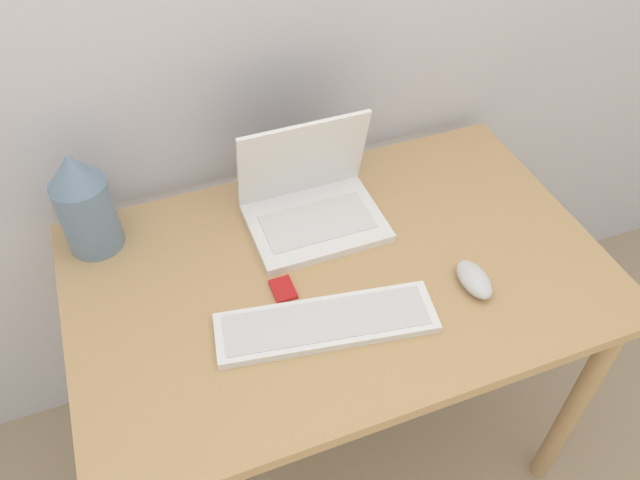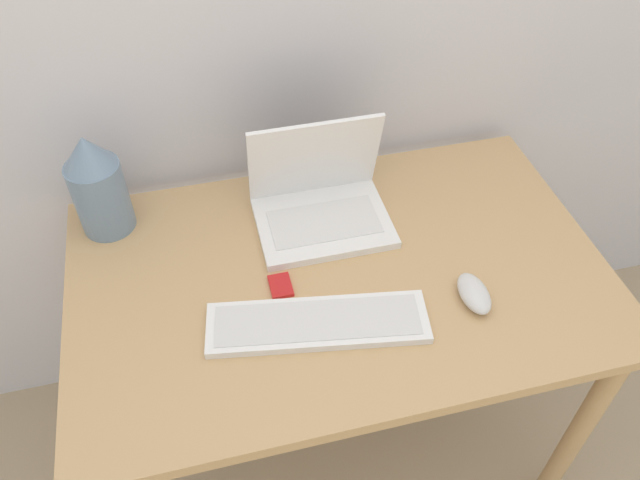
% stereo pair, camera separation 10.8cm
% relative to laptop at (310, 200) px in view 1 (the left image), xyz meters
% --- Properties ---
extents(desk, '(1.18, 0.74, 0.78)m').
position_rel_laptop_xyz_m(desk, '(0.00, -0.18, -0.16)').
color(desk, tan).
rests_on(desk, ground_plane).
extents(laptop, '(0.31, 0.24, 0.25)m').
position_rel_laptop_xyz_m(laptop, '(0.00, 0.00, 0.00)').
color(laptop, white).
rests_on(laptop, desk).
extents(keyboard, '(0.46, 0.20, 0.02)m').
position_rel_laptop_xyz_m(keyboard, '(-0.08, -0.31, -0.04)').
color(keyboard, white).
rests_on(keyboard, desk).
extents(mouse, '(0.06, 0.11, 0.04)m').
position_rel_laptop_xyz_m(mouse, '(0.25, -0.33, -0.03)').
color(mouse, silver).
rests_on(mouse, desk).
extents(vase, '(0.12, 0.12, 0.25)m').
position_rel_laptop_xyz_m(vase, '(-0.49, 0.09, 0.07)').
color(vase, slate).
rests_on(vase, desk).
extents(mp3_player, '(0.05, 0.06, 0.01)m').
position_rel_laptop_xyz_m(mp3_player, '(-0.13, -0.19, -0.05)').
color(mp3_player, red).
rests_on(mp3_player, desk).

